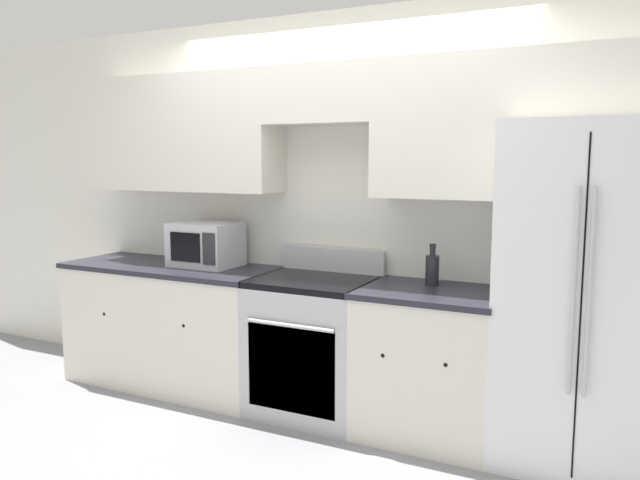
{
  "coord_description": "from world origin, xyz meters",
  "views": [
    {
      "loc": [
        1.73,
        -3.16,
        1.65
      ],
      "look_at": [
        -0.0,
        0.31,
        1.14
      ],
      "focal_mm": 35.0,
      "sensor_mm": 36.0,
      "label": 1
    }
  ],
  "objects_px": {
    "refrigerator": "(586,295)",
    "bottle": "(432,269)",
    "microwave": "(206,244)",
    "oven_range": "(314,345)"
  },
  "relations": [
    {
      "from": "oven_range",
      "to": "microwave",
      "type": "distance_m",
      "value": 1.08
    },
    {
      "from": "oven_range",
      "to": "refrigerator",
      "type": "xyz_separation_m",
      "value": [
        1.6,
        0.07,
        0.47
      ]
    },
    {
      "from": "refrigerator",
      "to": "microwave",
      "type": "bearing_deg",
      "value": 179.91
    },
    {
      "from": "refrigerator",
      "to": "bottle",
      "type": "relative_size",
      "value": 7.33
    },
    {
      "from": "microwave",
      "to": "refrigerator",
      "type": "bearing_deg",
      "value": -0.09
    },
    {
      "from": "microwave",
      "to": "bottle",
      "type": "distance_m",
      "value": 1.63
    },
    {
      "from": "oven_range",
      "to": "bottle",
      "type": "bearing_deg",
      "value": 10.36
    },
    {
      "from": "refrigerator",
      "to": "bottle",
      "type": "distance_m",
      "value": 0.87
    },
    {
      "from": "refrigerator",
      "to": "microwave",
      "type": "height_order",
      "value": "refrigerator"
    },
    {
      "from": "refrigerator",
      "to": "bottle",
      "type": "bearing_deg",
      "value": 175.98
    }
  ]
}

